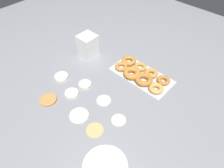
{
  "coord_description": "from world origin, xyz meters",
  "views": [
    {
      "loc": [
        -0.64,
        0.53,
        0.93
      ],
      "look_at": [
        -0.06,
        -0.1,
        0.04
      ],
      "focal_mm": 32.0,
      "sensor_mm": 36.0,
      "label": 1
    }
  ],
  "objects_px": {
    "pancake_1": "(79,115)",
    "pancake_7": "(85,84)",
    "pancake_4": "(72,93)",
    "donut_tray": "(140,74)",
    "pancake_6": "(119,120)",
    "pancake_5": "(104,100)",
    "container_stack": "(88,45)",
    "pancake_0": "(48,100)",
    "pancake_3": "(61,77)",
    "pancake_2": "(95,130)"
  },
  "relations": [
    {
      "from": "pancake_0",
      "to": "pancake_2",
      "type": "relative_size",
      "value": 1.09
    },
    {
      "from": "pancake_2",
      "to": "container_stack",
      "type": "relative_size",
      "value": 0.58
    },
    {
      "from": "pancake_4",
      "to": "pancake_3",
      "type": "bearing_deg",
      "value": -15.65
    },
    {
      "from": "pancake_7",
      "to": "container_stack",
      "type": "bearing_deg",
      "value": -47.29
    },
    {
      "from": "pancake_4",
      "to": "container_stack",
      "type": "xyz_separation_m",
      "value": [
        0.21,
        -0.34,
        0.07
      ]
    },
    {
      "from": "pancake_3",
      "to": "pancake_7",
      "type": "bearing_deg",
      "value": -160.13
    },
    {
      "from": "pancake_1",
      "to": "pancake_2",
      "type": "relative_size",
      "value": 1.17
    },
    {
      "from": "pancake_0",
      "to": "pancake_7",
      "type": "height_order",
      "value": "pancake_7"
    },
    {
      "from": "pancake_3",
      "to": "pancake_7",
      "type": "relative_size",
      "value": 1.1
    },
    {
      "from": "pancake_2",
      "to": "donut_tray",
      "type": "xyz_separation_m",
      "value": [
        0.08,
        -0.49,
        0.01
      ]
    },
    {
      "from": "pancake_2",
      "to": "pancake_7",
      "type": "bearing_deg",
      "value": -33.0
    },
    {
      "from": "donut_tray",
      "to": "pancake_6",
      "type": "bearing_deg",
      "value": 109.25
    },
    {
      "from": "pancake_6",
      "to": "donut_tray",
      "type": "height_order",
      "value": "donut_tray"
    },
    {
      "from": "pancake_1",
      "to": "pancake_2",
      "type": "bearing_deg",
      "value": 177.88
    },
    {
      "from": "pancake_6",
      "to": "container_stack",
      "type": "distance_m",
      "value": 0.63
    },
    {
      "from": "pancake_2",
      "to": "pancake_1",
      "type": "bearing_deg",
      "value": -2.12
    },
    {
      "from": "donut_tray",
      "to": "container_stack",
      "type": "height_order",
      "value": "container_stack"
    },
    {
      "from": "pancake_3",
      "to": "pancake_6",
      "type": "distance_m",
      "value": 0.5
    },
    {
      "from": "pancake_7",
      "to": "pancake_3",
      "type": "bearing_deg",
      "value": 19.87
    },
    {
      "from": "pancake_1",
      "to": "pancake_2",
      "type": "xyz_separation_m",
      "value": [
        -0.13,
        0.0,
        -0.0
      ]
    },
    {
      "from": "pancake_6",
      "to": "container_stack",
      "type": "xyz_separation_m",
      "value": [
        0.55,
        -0.29,
        0.08
      ]
    },
    {
      "from": "pancake_1",
      "to": "pancake_7",
      "type": "height_order",
      "value": "pancake_7"
    },
    {
      "from": "donut_tray",
      "to": "pancake_2",
      "type": "bearing_deg",
      "value": 98.72
    },
    {
      "from": "pancake_0",
      "to": "pancake_3",
      "type": "bearing_deg",
      "value": -60.04
    },
    {
      "from": "pancake_5",
      "to": "container_stack",
      "type": "xyz_separation_m",
      "value": [
        0.39,
        -0.24,
        0.08
      ]
    },
    {
      "from": "pancake_6",
      "to": "pancake_1",
      "type": "bearing_deg",
      "value": 34.8
    },
    {
      "from": "donut_tray",
      "to": "pancake_5",
      "type": "bearing_deg",
      "value": 84.59
    },
    {
      "from": "pancake_0",
      "to": "pancake_5",
      "type": "distance_m",
      "value": 0.33
    },
    {
      "from": "pancake_2",
      "to": "pancake_5",
      "type": "distance_m",
      "value": 0.2
    },
    {
      "from": "pancake_1",
      "to": "pancake_7",
      "type": "bearing_deg",
      "value": -49.82
    },
    {
      "from": "pancake_3",
      "to": "pancake_4",
      "type": "xyz_separation_m",
      "value": [
        -0.16,
        0.05,
        -0.0
      ]
    },
    {
      "from": "pancake_4",
      "to": "pancake_5",
      "type": "distance_m",
      "value": 0.21
    },
    {
      "from": "pancake_1",
      "to": "pancake_6",
      "type": "bearing_deg",
      "value": -145.2
    },
    {
      "from": "pancake_0",
      "to": "pancake_6",
      "type": "bearing_deg",
      "value": -155.84
    },
    {
      "from": "pancake_4",
      "to": "pancake_7",
      "type": "bearing_deg",
      "value": -91.51
    },
    {
      "from": "pancake_0",
      "to": "pancake_5",
      "type": "bearing_deg",
      "value": -137.73
    },
    {
      "from": "pancake_0",
      "to": "pancake_5",
      "type": "xyz_separation_m",
      "value": [
        -0.25,
        -0.22,
        -0.0
      ]
    },
    {
      "from": "pancake_2",
      "to": "container_stack",
      "type": "bearing_deg",
      "value": -39.9
    },
    {
      "from": "pancake_5",
      "to": "pancake_7",
      "type": "height_order",
      "value": "pancake_7"
    },
    {
      "from": "donut_tray",
      "to": "container_stack",
      "type": "distance_m",
      "value": 0.44
    },
    {
      "from": "pancake_0",
      "to": "pancake_1",
      "type": "relative_size",
      "value": 0.94
    },
    {
      "from": "pancake_0",
      "to": "pancake_1",
      "type": "height_order",
      "value": "pancake_0"
    },
    {
      "from": "pancake_4",
      "to": "donut_tray",
      "type": "bearing_deg",
      "value": -117.11
    },
    {
      "from": "pancake_1",
      "to": "donut_tray",
      "type": "distance_m",
      "value": 0.49
    },
    {
      "from": "pancake_1",
      "to": "pancake_5",
      "type": "relative_size",
      "value": 1.27
    },
    {
      "from": "pancake_2",
      "to": "pancake_5",
      "type": "height_order",
      "value": "same"
    },
    {
      "from": "pancake_3",
      "to": "pancake_6",
      "type": "xyz_separation_m",
      "value": [
        -0.5,
        -0.01,
        -0.0
      ]
    },
    {
      "from": "pancake_6",
      "to": "pancake_5",
      "type": "bearing_deg",
      "value": -15.22
    },
    {
      "from": "pancake_1",
      "to": "pancake_7",
      "type": "relative_size",
      "value": 1.34
    },
    {
      "from": "pancake_0",
      "to": "pancake_2",
      "type": "xyz_separation_m",
      "value": [
        -0.35,
        -0.05,
        -0.0
      ]
    }
  ]
}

